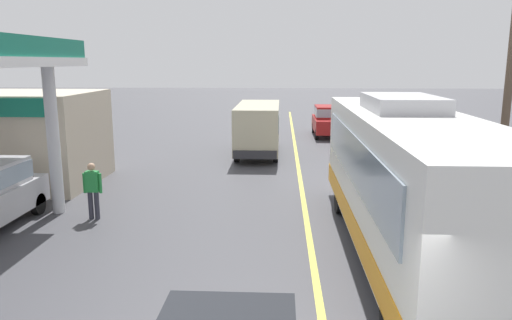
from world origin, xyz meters
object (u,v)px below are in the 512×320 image
object	(u,v)px
coach_bus_main	(408,185)
minibus_opposing_lane	(258,124)
car_trailing_behind_bus	(328,119)
pedestrian_near_pump	(93,188)

from	to	relation	value
coach_bus_main	minibus_opposing_lane	size ratio (longest dim) A/B	1.80
coach_bus_main	minibus_opposing_lane	distance (m)	13.34
coach_bus_main	minibus_opposing_lane	xyz separation A→B (m)	(-4.04, 12.71, -0.25)
minibus_opposing_lane	car_trailing_behind_bus	world-z (taller)	minibus_opposing_lane
coach_bus_main	pedestrian_near_pump	size ratio (longest dim) A/B	6.65
minibus_opposing_lane	coach_bus_main	bearing A→B (deg)	-72.36
pedestrian_near_pump	car_trailing_behind_bus	world-z (taller)	car_trailing_behind_bus
coach_bus_main	minibus_opposing_lane	world-z (taller)	coach_bus_main
coach_bus_main	minibus_opposing_lane	bearing A→B (deg)	107.64
coach_bus_main	pedestrian_near_pump	distance (m)	8.67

